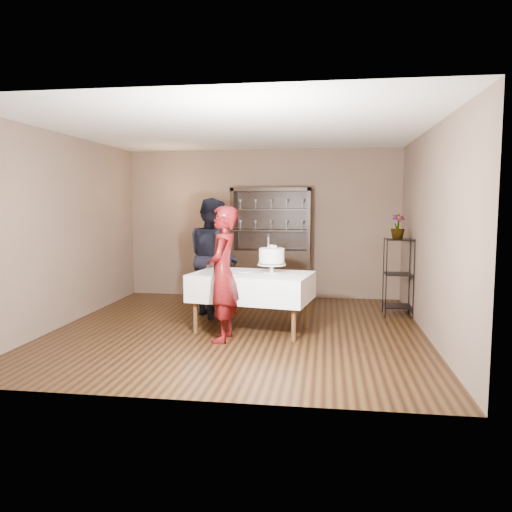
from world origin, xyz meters
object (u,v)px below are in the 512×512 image
object	(u,v)px
plant_etagere	(398,274)
potted_plant	(398,227)
cake_table	(252,287)
woman	(222,274)
man	(213,257)
china_hutch	(271,263)
cake	(272,257)

from	to	relation	value
plant_etagere	potted_plant	xyz separation A→B (m)	(-0.02, 0.02, 0.72)
plant_etagere	cake_table	size ratio (longest dim) A/B	0.70
woman	man	xyz separation A→B (m)	(-0.44, 1.40, 0.06)
china_hutch	cake	bearing A→B (deg)	-83.50
china_hutch	plant_etagere	bearing A→B (deg)	-26.83
cake	potted_plant	xyz separation A→B (m)	(1.81, 1.16, 0.38)
plant_etagere	potted_plant	size ratio (longest dim) A/B	3.19
china_hutch	cake_table	bearing A→B (deg)	-90.33
woman	plant_etagere	bearing A→B (deg)	125.83
woman	man	size ratio (longest dim) A/B	0.94
china_hutch	cake_table	xyz separation A→B (m)	(-0.01, -2.25, -0.06)
woman	man	bearing A→B (deg)	-163.04
china_hutch	cake_table	distance (m)	2.25
china_hutch	woman	bearing A→B (deg)	-96.13
plant_etagere	woman	xyz separation A→B (m)	(-2.38, -1.75, 0.20)
cake_table	cake	xyz separation A→B (m)	(0.26, 0.06, 0.40)
plant_etagere	cake	xyz separation A→B (m)	(-1.83, -1.13, 0.35)
woman	man	distance (m)	1.47
cake_table	plant_etagere	bearing A→B (deg)	29.76
woman	potted_plant	distance (m)	3.00
woman	cake	xyz separation A→B (m)	(0.55, 0.62, 0.15)
china_hutch	cake	size ratio (longest dim) A/B	3.77
cake_table	man	world-z (taller)	man
cake_table	cake	size ratio (longest dim) A/B	3.24
china_hutch	cake_table	world-z (taller)	china_hutch
cake	potted_plant	distance (m)	2.18
man	potted_plant	size ratio (longest dim) A/B	4.82
plant_etagere	cake	size ratio (longest dim) A/B	2.26
china_hutch	plant_etagere	size ratio (longest dim) A/B	1.67
potted_plant	china_hutch	bearing A→B (deg)	153.41
cake_table	potted_plant	xyz separation A→B (m)	(2.07, 1.22, 0.77)
cake_table	potted_plant	size ratio (longest dim) A/B	4.57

